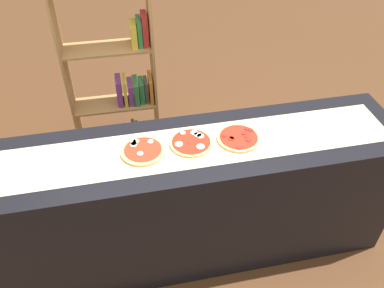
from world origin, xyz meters
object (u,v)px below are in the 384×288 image
Objects in this scene: pizza_mozzarella_0 at (143,150)px; bookshelf at (123,86)px; pizza_pepperoni_2 at (239,138)px; pizza_mozzarella_1 at (191,142)px.

bookshelf is (-0.06, 1.14, -0.27)m from pizza_mozzarella_0.
bookshelf is (-0.63, 1.15, -0.27)m from pizza_pepperoni_2.
pizza_mozzarella_1 is at bearing 2.77° from pizza_mozzarella_0.
pizza_mozzarella_0 is at bearing 179.60° from pizza_pepperoni_2.
pizza_mozzarella_0 is 1.01× the size of pizza_mozzarella_1.
bookshelf reaches higher than pizza_mozzarella_1.
pizza_mozzarella_0 is at bearing -177.23° from pizza_mozzarella_1.
pizza_mozzarella_0 is 0.29m from pizza_mozzarella_1.
bookshelf reaches higher than pizza_mozzarella_0.
pizza_mozzarella_1 is 1.21m from bookshelf.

